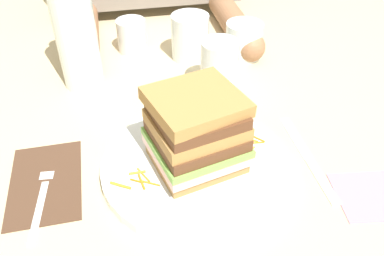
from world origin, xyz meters
TOP-DOWN VIEW (x-y plane):
  - ground_plane at (0.00, 0.00)m, footprint 3.00×3.00m
  - main_plate at (0.01, -0.03)m, footprint 0.28×0.28m
  - sandwich at (0.01, -0.03)m, footprint 0.15×0.15m
  - carrot_shred_0 at (-0.08, -0.05)m, footprint 0.02×0.01m
  - carrot_shred_1 at (-0.08, -0.04)m, footprint 0.02×0.00m
  - carrot_shred_2 at (-0.07, -0.04)m, footprint 0.02×0.03m
  - carrot_shred_3 at (-0.08, -0.06)m, footprint 0.01×0.03m
  - carrot_shred_4 at (-0.10, -0.06)m, footprint 0.03×0.02m
  - carrot_shred_5 at (-0.06, -0.06)m, footprint 0.03×0.02m
  - carrot_shred_6 at (0.11, -0.01)m, footprint 0.02×0.00m
  - carrot_shred_7 at (0.08, -0.02)m, footprint 0.01×0.02m
  - carrot_shred_8 at (0.09, -0.03)m, footprint 0.03×0.02m
  - carrot_shred_9 at (0.12, -0.00)m, footprint 0.02×0.02m
  - carrot_shred_10 at (0.10, 0.00)m, footprint 0.02×0.02m
  - carrot_shred_11 at (0.09, 0.01)m, footprint 0.03×0.00m
  - carrot_shred_12 at (0.10, 0.01)m, footprint 0.02×0.00m
  - carrot_shred_13 at (0.09, 0.01)m, footprint 0.02×0.02m
  - carrot_shred_14 at (0.09, -0.01)m, footprint 0.03×0.01m
  - carrot_shred_15 at (0.10, 0.02)m, footprint 0.01×0.03m
  - napkin_dark at (-0.21, -0.01)m, footprint 0.10×0.17m
  - fork at (-0.21, -0.04)m, footprint 0.03×0.17m
  - knife at (0.18, -0.05)m, footprint 0.02×0.20m
  - juice_glass at (0.10, 0.18)m, footprint 0.07×0.07m
  - water_bottle at (-0.15, 0.25)m, footprint 0.07×0.07m
  - empty_tumbler_0 at (-0.05, 0.37)m, footprint 0.06×0.06m
  - empty_tumbler_1 at (0.07, 0.31)m, footprint 0.08×0.08m
  - empty_tumbler_2 at (0.18, 0.29)m, footprint 0.08×0.08m
  - napkin_pink at (0.24, -0.13)m, footprint 0.10×0.10m

SIDE VIEW (x-z plane):
  - ground_plane at x=0.00m, z-range 0.00..0.00m
  - napkin_pink at x=0.24m, z-range 0.00..0.00m
  - napkin_dark at x=-0.21m, z-range 0.00..0.00m
  - knife at x=0.18m, z-range 0.00..0.00m
  - fork at x=-0.21m, z-range 0.00..0.01m
  - main_plate at x=0.01m, z-range 0.00..0.02m
  - carrot_shred_6 at x=0.11m, z-range 0.02..0.02m
  - carrot_shred_13 at x=0.09m, z-range 0.02..0.02m
  - carrot_shred_15 at x=0.10m, z-range 0.02..0.02m
  - carrot_shred_5 at x=-0.06m, z-range 0.02..0.02m
  - carrot_shred_10 at x=0.10m, z-range 0.02..0.02m
  - carrot_shred_2 at x=-0.07m, z-range 0.02..0.02m
  - carrot_shred_9 at x=0.12m, z-range 0.02..0.02m
  - carrot_shred_0 at x=-0.08m, z-range 0.02..0.02m
  - carrot_shred_14 at x=0.09m, z-range 0.02..0.02m
  - carrot_shred_12 at x=0.10m, z-range 0.02..0.02m
  - carrot_shred_8 at x=0.09m, z-range 0.02..0.02m
  - carrot_shred_3 at x=-0.08m, z-range 0.02..0.02m
  - carrot_shred_11 at x=0.09m, z-range 0.02..0.02m
  - carrot_shred_7 at x=0.08m, z-range 0.02..0.02m
  - carrot_shred_1 at x=-0.08m, z-range 0.02..0.02m
  - carrot_shred_4 at x=-0.10m, z-range 0.02..0.02m
  - empty_tumbler_0 at x=-0.05m, z-range 0.00..0.07m
  - empty_tumbler_2 at x=0.18m, z-range 0.00..0.08m
  - juice_glass at x=0.10m, z-range -0.01..0.09m
  - empty_tumbler_1 at x=0.07m, z-range 0.00..0.09m
  - sandwich at x=0.01m, z-range 0.01..0.13m
  - water_bottle at x=-0.15m, z-range -0.01..0.31m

